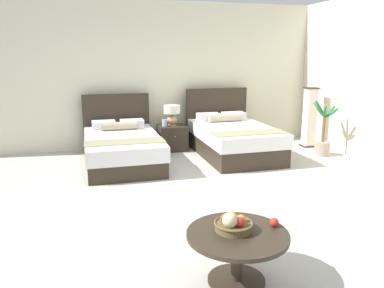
{
  "coord_description": "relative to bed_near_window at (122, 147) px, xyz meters",
  "views": [
    {
      "loc": [
        -1.58,
        -4.66,
        1.86
      ],
      "look_at": [
        -0.14,
        0.54,
        0.59
      ],
      "focal_mm": 35.75,
      "sensor_mm": 36.0,
      "label": 1
    }
  ],
  "objects": [
    {
      "name": "ground_plane",
      "position": [
        1.03,
        -1.88,
        -0.3
      ],
      "size": [
        9.98,
        9.75,
        0.02
      ],
      "primitive_type": "cube",
      "color": "#B7B5A9"
    },
    {
      "name": "wall_back",
      "position": [
        1.03,
        1.2,
        1.15
      ],
      "size": [
        9.98,
        0.12,
        2.88
      ],
      "primitive_type": "cube",
      "color": "beige",
      "rests_on": "ground"
    },
    {
      "name": "bed_near_window",
      "position": [
        0.0,
        0.0,
        0.0
      ],
      "size": [
        1.27,
        2.1,
        1.11
      ],
      "color": "#31271D",
      "rests_on": "ground"
    },
    {
      "name": "bed_near_corner",
      "position": [
        2.06,
        -0.01,
        0.03
      ],
      "size": [
        1.3,
        2.08,
        1.17
      ],
      "color": "#31271D",
      "rests_on": "ground"
    },
    {
      "name": "nightstand",
      "position": [
        1.05,
        0.68,
        -0.04
      ],
      "size": [
        0.54,
        0.5,
        0.49
      ],
      "color": "#31271D",
      "rests_on": "ground"
    },
    {
      "name": "table_lamp",
      "position": [
        1.05,
        0.7,
        0.45
      ],
      "size": [
        0.32,
        0.32,
        0.4
      ],
      "color": "tan",
      "rests_on": "nightstand"
    },
    {
      "name": "vase",
      "position": [
        0.89,
        0.64,
        0.27
      ],
      "size": [
        0.09,
        0.09,
        0.13
      ],
      "color": "#A9B4C5",
      "rests_on": "nightstand"
    },
    {
      "name": "coffee_table",
      "position": [
        0.57,
        -3.88,
        0.05
      ],
      "size": [
        0.84,
        0.84,
        0.44
      ],
      "color": "#31271D",
      "rests_on": "ground"
    },
    {
      "name": "fruit_bowl",
      "position": [
        0.55,
        -3.83,
        0.22
      ],
      "size": [
        0.32,
        0.32,
        0.18
      ],
      "color": "brown",
      "rests_on": "coffee_table"
    },
    {
      "name": "loose_apple",
      "position": [
        0.91,
        -3.85,
        0.2
      ],
      "size": [
        0.08,
        0.08,
        0.08
      ],
      "color": "red",
      "rests_on": "coffee_table"
    },
    {
      "name": "floor_lamp_corner",
      "position": [
        3.8,
        0.21,
        0.32
      ],
      "size": [
        0.25,
        0.25,
        1.21
      ],
      "color": "#382521",
      "rests_on": "ground"
    },
    {
      "name": "potted_palm",
      "position": [
        3.67,
        -0.48,
        0.04
      ],
      "size": [
        0.52,
        0.51,
        1.07
      ],
      "color": "#A38C7E",
      "rests_on": "ground"
    }
  ]
}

